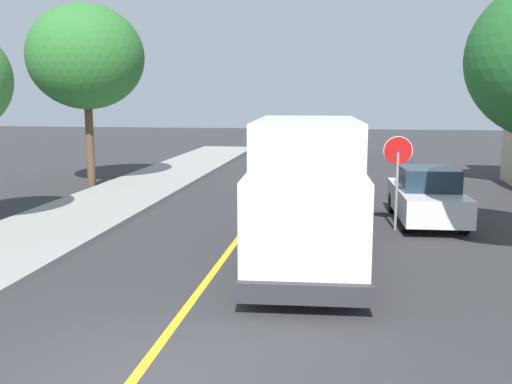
{
  "coord_description": "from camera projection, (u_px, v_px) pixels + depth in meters",
  "views": [
    {
      "loc": [
        2.71,
        -6.71,
        3.76
      ],
      "look_at": [
        0.59,
        7.27,
        1.4
      ],
      "focal_mm": 40.65,
      "sensor_mm": 36.0,
      "label": 1
    }
  ],
  "objects": [
    {
      "name": "stop_sign",
      "position": [
        397.0,
        165.0,
        16.14
      ],
      "size": [
        0.8,
        0.1,
        2.65
      ],
      "color": "gray",
      "rests_on": "ground"
    },
    {
      "name": "centre_line_yellow",
      "position": [
        250.0,
        223.0,
        17.32
      ],
      "size": [
        0.16,
        56.0,
        0.01
      ],
      "primitive_type": "cube",
      "color": "gold",
      "rests_on": "ground"
    },
    {
      "name": "parked_car_near",
      "position": [
        319.0,
        186.0,
        19.21
      ],
      "size": [
        2.0,
        4.48,
        1.67
      ],
      "color": "black",
      "rests_on": "ground"
    },
    {
      "name": "parked_car_far",
      "position": [
        331.0,
        150.0,
        31.7
      ],
      "size": [
        1.99,
        4.47,
        1.67
      ],
      "color": "silver",
      "rests_on": "ground"
    },
    {
      "name": "parked_car_furthest",
      "position": [
        340.0,
        142.0,
        37.13
      ],
      "size": [
        1.9,
        4.44,
        1.67
      ],
      "color": "maroon",
      "rests_on": "ground"
    },
    {
      "name": "parked_van_across",
      "position": [
        427.0,
        196.0,
        17.26
      ],
      "size": [
        1.99,
        4.48,
        1.67
      ],
      "color": "silver",
      "rests_on": "ground"
    },
    {
      "name": "street_tree_down_block",
      "position": [
        86.0,
        57.0,
        23.6
      ],
      "size": [
        4.72,
        4.72,
        7.44
      ],
      "color": "brown",
      "rests_on": "ground"
    },
    {
      "name": "parked_car_mid",
      "position": [
        321.0,
        165.0,
        24.9
      ],
      "size": [
        1.9,
        4.44,
        1.67
      ],
      "color": "#B7B7BC",
      "rests_on": "ground"
    },
    {
      "name": "box_truck",
      "position": [
        307.0,
        183.0,
        13.43
      ],
      "size": [
        2.79,
        7.3,
        3.2
      ],
      "color": "silver",
      "rests_on": "ground"
    }
  ]
}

